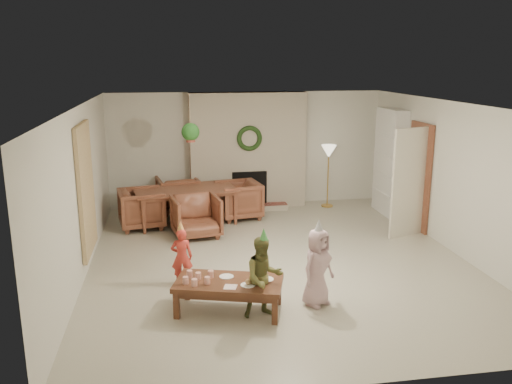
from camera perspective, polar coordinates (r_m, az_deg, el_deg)
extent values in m
plane|color=#B7B29E|center=(8.70, 2.40, -7.28)|extent=(7.00, 7.00, 0.00)
plane|color=white|center=(8.14, 2.58, 9.36)|extent=(7.00, 7.00, 0.00)
plane|color=silver|center=(11.71, -1.02, 4.64)|extent=(7.00, 0.00, 7.00)
plane|color=silver|center=(5.11, 10.59, -8.19)|extent=(7.00, 0.00, 7.00)
plane|color=silver|center=(8.27, -18.32, -0.06)|extent=(0.00, 7.00, 7.00)
plane|color=silver|center=(9.40, 20.69, 1.39)|extent=(0.00, 7.00, 7.00)
cube|color=maroon|center=(11.52, -0.87, 4.48)|extent=(2.50, 0.40, 2.50)
cube|color=maroon|center=(11.44, -0.59, -1.69)|extent=(1.60, 0.30, 0.12)
cube|color=black|center=(11.50, -0.73, 0.40)|extent=(0.75, 0.12, 0.75)
torus|color=#1A3714|center=(11.25, -0.70, 5.80)|extent=(0.54, 0.10, 0.54)
cylinder|color=gold|center=(11.88, 7.66, -1.46)|extent=(0.26, 0.26, 0.03)
cylinder|color=gold|center=(11.73, 7.76, 1.49)|extent=(0.03, 0.03, 1.24)
cone|color=beige|center=(11.61, 7.85, 4.36)|extent=(0.33, 0.33, 0.27)
cube|color=white|center=(11.37, 14.22, 3.16)|extent=(0.30, 1.00, 2.20)
cube|color=white|center=(11.50, 13.94, -0.02)|extent=(0.30, 0.92, 0.03)
cube|color=white|center=(11.41, 14.05, 1.93)|extent=(0.30, 0.92, 0.03)
cube|color=white|center=(11.34, 14.17, 3.90)|extent=(0.30, 0.92, 0.03)
cube|color=white|center=(11.28, 14.29, 5.90)|extent=(0.30, 0.92, 0.03)
cube|color=#B42138|center=(11.33, 14.18, 0.48)|extent=(0.20, 0.40, 0.24)
cube|color=#26628B|center=(11.42, 13.90, 2.66)|extent=(0.20, 0.44, 0.24)
cube|color=#9F8B22|center=(11.22, 14.32, 4.46)|extent=(0.20, 0.36, 0.22)
cube|color=brown|center=(10.46, 17.16, 1.59)|extent=(0.05, 0.86, 2.04)
cube|color=beige|center=(9.97, 16.15, 0.95)|extent=(0.77, 0.32, 2.00)
cube|color=#CBBC90|center=(8.46, -17.85, 0.28)|extent=(0.06, 1.20, 2.00)
imported|color=brown|center=(10.57, -7.51, -1.54)|extent=(2.13, 1.42, 0.69)
imported|color=brown|center=(9.74, -6.47, -2.63)|extent=(0.95, 0.97, 0.77)
imported|color=brown|center=(11.38, -8.42, -0.25)|extent=(0.95, 0.97, 0.77)
imported|color=brown|center=(10.43, -12.19, -1.74)|extent=(0.97, 0.95, 0.77)
imported|color=brown|center=(10.82, -1.89, -0.86)|extent=(0.97, 0.95, 0.77)
cylinder|color=tan|center=(9.50, -7.12, 7.81)|extent=(0.01, 0.01, 0.70)
cylinder|color=brown|center=(9.54, -7.05, 5.72)|extent=(0.16, 0.16, 0.12)
sphere|color=#1C521B|center=(9.52, -7.07, 6.44)|extent=(0.32, 0.32, 0.32)
cube|color=#542F1C|center=(6.88, -2.95, -9.78)|extent=(1.50, 1.04, 0.06)
cube|color=#542F1C|center=(6.91, -2.94, -10.33)|extent=(1.37, 0.91, 0.08)
cube|color=#542F1C|center=(6.85, -8.55, -11.97)|extent=(0.09, 0.09, 0.36)
cube|color=#542F1C|center=(6.64, 2.05, -12.66)|extent=(0.09, 0.09, 0.36)
cube|color=#542F1C|center=(7.33, -7.39, -10.10)|extent=(0.09, 0.09, 0.36)
cube|color=#542F1C|center=(7.14, 2.44, -10.67)|extent=(0.09, 0.09, 0.36)
cylinder|color=white|center=(6.81, -7.59, -9.42)|extent=(0.09, 0.09, 0.09)
cylinder|color=white|center=(7.00, -7.16, -8.75)|extent=(0.09, 0.09, 0.09)
cylinder|color=white|center=(6.73, -6.65, -9.66)|extent=(0.09, 0.09, 0.09)
cylinder|color=white|center=(6.92, -6.25, -8.98)|extent=(0.09, 0.09, 0.09)
cylinder|color=white|center=(6.78, -5.26, -9.47)|extent=(0.09, 0.09, 0.09)
cylinder|color=white|center=(6.97, -4.90, -8.79)|extent=(0.09, 0.09, 0.09)
cylinder|color=white|center=(6.98, -3.20, -9.07)|extent=(0.23, 0.23, 0.01)
cylinder|color=white|center=(6.73, -0.87, -9.98)|extent=(0.23, 0.23, 0.01)
cylinder|color=white|center=(6.90, 1.11, -9.36)|extent=(0.23, 0.23, 0.01)
sphere|color=tan|center=(6.71, -0.88, -9.66)|extent=(0.09, 0.09, 0.07)
cube|color=#F5B5BF|center=(6.68, -2.78, -10.18)|extent=(0.19, 0.19, 0.01)
cube|color=#F5B5BF|center=(6.99, 0.32, -9.06)|extent=(0.19, 0.19, 0.01)
imported|color=red|center=(7.70, -8.00, -6.94)|extent=(0.32, 0.22, 0.85)
cone|color=#DAD748|center=(7.55, -8.12, -3.68)|extent=(0.15, 0.15, 0.16)
imported|color=brown|center=(6.69, 0.82, -9.19)|extent=(0.56, 0.47, 1.05)
cone|color=green|center=(6.49, 0.84, -4.63)|extent=(0.15, 0.15, 0.17)
imported|color=#CAA2AB|center=(7.05, 6.65, -8.05)|extent=(0.61, 0.56, 1.05)
cone|color=#A9AAB0|center=(6.85, 6.78, -3.66)|extent=(0.18, 0.18, 0.19)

